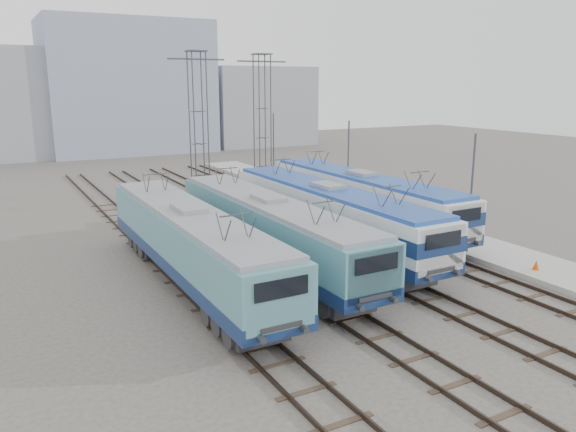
% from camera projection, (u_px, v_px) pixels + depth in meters
% --- Properties ---
extents(ground, '(160.00, 160.00, 0.00)m').
position_uv_depth(ground, '(365.00, 295.00, 26.33)').
color(ground, '#514C47').
extents(platform, '(4.00, 70.00, 0.30)m').
position_uv_depth(platform, '(417.00, 227.00, 37.89)').
color(platform, '#9E9E99').
rests_on(platform, ground).
extents(locomotive_far_left, '(2.95, 18.63, 3.51)m').
position_uv_depth(locomotive_far_left, '(192.00, 242.00, 26.71)').
color(locomotive_far_left, navy).
rests_on(locomotive_far_left, ground).
extents(locomotive_center_left, '(2.91, 18.39, 3.46)m').
position_uv_depth(locomotive_center_left, '(271.00, 228.00, 29.30)').
color(locomotive_center_left, navy).
rests_on(locomotive_center_left, ground).
extents(locomotive_center_right, '(2.96, 18.72, 3.52)m').
position_uv_depth(locomotive_center_right, '(329.00, 212.00, 32.52)').
color(locomotive_center_right, navy).
rests_on(locomotive_center_right, ground).
extents(locomotive_far_right, '(2.93, 18.57, 3.49)m').
position_uv_depth(locomotive_far_right, '(362.00, 196.00, 37.12)').
color(locomotive_far_right, navy).
rests_on(locomotive_far_right, ground).
extents(catenary_tower_west, '(4.50, 1.20, 12.00)m').
position_uv_depth(catenary_tower_west, '(199.00, 123.00, 43.55)').
color(catenary_tower_west, '#3F4247').
rests_on(catenary_tower_west, ground).
extents(catenary_tower_east, '(4.50, 1.20, 12.00)m').
position_uv_depth(catenary_tower_east, '(262.00, 119.00, 48.29)').
color(catenary_tower_east, '#3F4247').
rests_on(catenary_tower_east, ground).
extents(mast_front, '(0.12, 0.12, 7.00)m').
position_uv_depth(mast_front, '(471.00, 197.00, 31.24)').
color(mast_front, '#3F4247').
rests_on(mast_front, ground).
extents(mast_mid, '(0.12, 0.12, 7.00)m').
position_uv_depth(mast_mid, '(348.00, 168.00, 41.48)').
color(mast_mid, '#3F4247').
rests_on(mast_mid, ground).
extents(mast_rear, '(0.12, 0.12, 7.00)m').
position_uv_depth(mast_rear, '(274.00, 151.00, 51.71)').
color(mast_rear, '#3F4247').
rests_on(mast_rear, ground).
extents(safety_cone, '(0.34, 0.34, 0.50)m').
position_uv_depth(safety_cone, '(536.00, 265.00, 28.85)').
color(safety_cone, '#D04A04').
rests_on(safety_cone, platform).
extents(building_center, '(22.00, 14.00, 18.00)m').
position_uv_depth(building_center, '(127.00, 87.00, 78.98)').
color(building_center, '#8B95AD').
rests_on(building_center, ground).
extents(building_east, '(16.00, 12.00, 12.00)m').
position_uv_depth(building_east, '(256.00, 106.00, 89.03)').
color(building_east, '#8C929B').
rests_on(building_east, ground).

